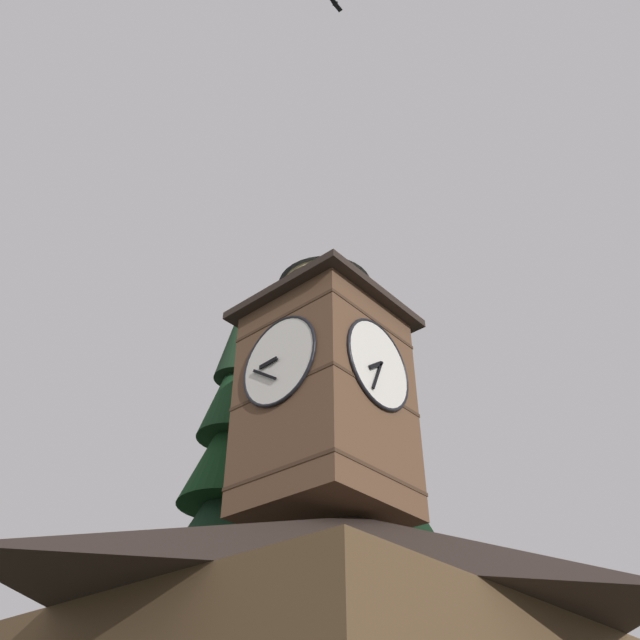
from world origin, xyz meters
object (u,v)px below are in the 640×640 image
(clock_tower, at_px, (325,382))
(pine_tree_aside, at_px, (417,629))
(flying_bird_low, at_px, (341,294))
(moon, at_px, (104,560))
(flying_bird_high, at_px, (335,4))
(pine_tree_behind, at_px, (221,567))

(clock_tower, relative_size, pine_tree_aside, 0.64)
(clock_tower, relative_size, flying_bird_low, 12.41)
(clock_tower, height_order, moon, clock_tower)
(clock_tower, distance_m, flying_bird_high, 11.46)
(flying_bird_high, bearing_deg, clock_tower, -135.97)
(pine_tree_behind, distance_m, flying_bird_low, 13.19)
(pine_tree_behind, relative_size, pine_tree_aside, 1.30)
(flying_bird_low, bearing_deg, pine_tree_behind, -28.63)
(moon, distance_m, flying_bird_low, 28.17)
(clock_tower, xyz_separation_m, flying_bird_high, (4.42, 4.27, 9.67))
(pine_tree_behind, height_order, moon, pine_tree_behind)
(pine_tree_behind, height_order, pine_tree_aside, pine_tree_behind)
(pine_tree_behind, bearing_deg, flying_bird_low, 151.37)
(pine_tree_aside, bearing_deg, flying_bird_low, -2.65)
(pine_tree_behind, xyz_separation_m, flying_bird_high, (6.07, 10.19, 13.55))
(clock_tower, bearing_deg, pine_tree_behind, -105.60)
(flying_bird_high, bearing_deg, flying_bird_low, -141.07)
(clock_tower, distance_m, pine_tree_behind, 7.27)
(clock_tower, xyz_separation_m, pine_tree_behind, (-1.65, -5.92, -3.88))
(flying_bird_low, bearing_deg, flying_bird_high, 38.93)
(pine_tree_behind, xyz_separation_m, moon, (-10.48, -24.69, 6.84))
(pine_tree_behind, relative_size, flying_bird_low, 25.03)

